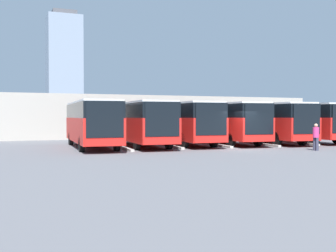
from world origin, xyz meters
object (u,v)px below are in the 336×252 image
Objects in this scene: bus_0 at (300,121)px; bus_1 at (266,121)px; bus_2 at (225,121)px; bus_3 at (183,121)px; bus_5 at (92,122)px; pedestrian at (316,136)px; bus_4 at (140,122)px.

bus_0 and bus_1 have the same top height.
bus_2 is at bearing 0.38° from bus_0.
bus_2 is 1.00× the size of bus_3.
bus_1 is 7.13m from bus_3.
bus_3 is at bearing -2.07° from bus_1.
bus_2 is (3.55, -0.50, 0.00)m from bus_1.
pedestrian is at bearing 152.23° from bus_5.
bus_3 is at bearing 29.77° from pedestrian.
bus_4 is 1.00× the size of bus_5.
bus_2 is 3.55m from bus_3.
bus_4 is at bearing 10.08° from bus_3.
bus_2 is at bearing -174.87° from bus_5.
bus_4 and bus_5 have the same top height.
bus_1 is 10.65m from bus_4.
pedestrian is at bearing 82.15° from bus_1.
bus_4 is at bearing 1.98° from bus_1.
bus_5 is (3.55, 0.09, 0.00)m from bus_4.
bus_3 is 1.00× the size of bus_5.
bus_4 is (7.10, 0.26, 0.00)m from bus_2.
bus_4 is (10.64, -0.24, 0.00)m from bus_1.
bus_0 and bus_5 have the same top height.
bus_2 is 8.31m from pedestrian.
bus_3 is (3.55, -0.16, 0.00)m from bus_2.
bus_0 is 10.66m from bus_3.
pedestrian is at bearing 59.95° from bus_0.
bus_0 is 17.74m from bus_5.
bus_4 is (3.55, 0.42, 0.00)m from bus_3.
bus_5 reaches higher than pedestrian.
bus_3 is 6.24× the size of pedestrian.
bus_1 is (3.55, 0.14, 0.00)m from bus_0.
bus_5 is at bearing 7.37° from bus_3.
bus_0 and bus_2 have the same top height.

